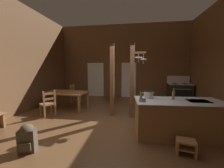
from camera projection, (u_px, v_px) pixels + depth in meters
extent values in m
cube|color=brown|center=(112.00, 127.00, 4.13)|extent=(8.17, 8.98, 0.10)
cube|color=brown|center=(123.00, 62.00, 7.95)|extent=(8.17, 0.14, 4.24)
cube|color=brown|center=(0.00, 57.00, 4.44)|extent=(0.14, 8.98, 4.24)
cube|color=white|center=(96.00, 80.00, 8.26)|extent=(1.00, 0.01, 2.05)
cube|color=white|center=(129.00, 80.00, 7.95)|extent=(0.84, 0.01, 2.05)
cube|color=olive|center=(178.00, 119.00, 3.44)|extent=(2.15, 1.03, 0.91)
cube|color=silver|center=(179.00, 101.00, 3.38)|extent=(2.22, 1.09, 0.02)
cube|color=black|center=(199.00, 101.00, 3.34)|extent=(0.54, 0.43, 0.00)
cube|color=black|center=(171.00, 126.00, 3.91)|extent=(1.99, 0.17, 0.10)
cube|color=black|center=(179.00, 93.00, 7.02)|extent=(1.13, 0.80, 0.90)
cube|color=black|center=(182.00, 95.00, 6.65)|extent=(0.93, 0.04, 0.52)
cylinder|color=silver|center=(182.00, 89.00, 6.59)|extent=(0.83, 0.06, 0.02)
cube|color=silver|center=(180.00, 84.00, 6.96)|extent=(1.17, 0.84, 0.03)
cube|color=silver|center=(178.00, 79.00, 7.29)|extent=(1.14, 0.08, 0.40)
cylinder|color=black|center=(186.00, 84.00, 6.76)|extent=(0.21, 0.21, 0.01)
cylinder|color=black|center=(176.00, 84.00, 6.86)|extent=(0.21, 0.21, 0.01)
cylinder|color=black|center=(184.00, 83.00, 7.06)|extent=(0.21, 0.21, 0.01)
cylinder|color=black|center=(174.00, 83.00, 7.16)|extent=(0.21, 0.21, 0.01)
cylinder|color=black|center=(190.00, 87.00, 6.52)|extent=(0.05, 0.03, 0.04)
cylinder|color=black|center=(185.00, 87.00, 6.56)|extent=(0.05, 0.03, 0.04)
cylinder|color=black|center=(180.00, 87.00, 6.61)|extent=(0.05, 0.03, 0.04)
cylinder|color=black|center=(175.00, 87.00, 6.65)|extent=(0.05, 0.03, 0.04)
cube|color=brown|center=(132.00, 81.00, 4.67)|extent=(0.15, 0.15, 2.59)
cube|color=brown|center=(138.00, 53.00, 4.52)|extent=(0.52, 0.11, 0.06)
cylinder|color=silver|center=(139.00, 55.00, 4.52)|extent=(0.01, 0.01, 0.15)
cylinder|color=silver|center=(138.00, 58.00, 4.53)|extent=(0.25, 0.25, 0.04)
cylinder|color=silver|center=(138.00, 60.00, 4.54)|extent=(0.02, 0.02, 0.14)
cylinder|color=silver|center=(144.00, 56.00, 4.49)|extent=(0.01, 0.01, 0.20)
cylinder|color=silver|center=(143.00, 59.00, 4.51)|extent=(0.21, 0.21, 0.04)
cylinder|color=silver|center=(143.00, 62.00, 4.51)|extent=(0.02, 0.02, 0.14)
cube|color=brown|center=(112.00, 80.00, 4.85)|extent=(0.14, 0.14, 2.59)
cube|color=#9E7044|center=(186.00, 141.00, 2.71)|extent=(0.41, 0.34, 0.04)
cube|color=#9E7044|center=(177.00, 146.00, 2.78)|extent=(0.09, 0.28, 0.26)
cube|color=#9E7044|center=(195.00, 149.00, 2.67)|extent=(0.09, 0.28, 0.26)
cube|color=#9E7044|center=(186.00, 148.00, 2.73)|extent=(0.37, 0.34, 0.03)
cube|color=olive|center=(67.00, 92.00, 5.71)|extent=(1.80, 1.10, 0.06)
cube|color=olive|center=(58.00, 98.00, 6.34)|extent=(0.09, 0.09, 0.68)
cube|color=olive|center=(88.00, 100.00, 5.91)|extent=(0.09, 0.09, 0.68)
cube|color=olive|center=(45.00, 102.00, 5.60)|extent=(0.09, 0.09, 0.68)
cube|color=olive|center=(79.00, 105.00, 5.17)|extent=(0.09, 0.09, 0.68)
cube|color=#9E7044|center=(76.00, 94.00, 6.67)|extent=(0.47, 0.47, 0.04)
cube|color=#9E7044|center=(81.00, 98.00, 6.87)|extent=(0.05, 0.05, 0.41)
cube|color=#9E7044|center=(79.00, 100.00, 6.50)|extent=(0.05, 0.05, 0.41)
cube|color=#9E7044|center=(74.00, 93.00, 6.87)|extent=(0.05, 0.05, 0.95)
cube|color=#9E7044|center=(71.00, 94.00, 6.49)|extent=(0.05, 0.05, 0.95)
cube|color=#9E7044|center=(72.00, 86.00, 6.64)|extent=(0.06, 0.38, 0.07)
cube|color=#9E7044|center=(72.00, 90.00, 6.66)|extent=(0.06, 0.38, 0.07)
cube|color=#9E7044|center=(48.00, 104.00, 4.92)|extent=(0.61, 0.61, 0.04)
cube|color=#9E7044|center=(41.00, 110.00, 4.94)|extent=(0.07, 0.07, 0.41)
cube|color=#9E7044|center=(51.00, 108.00, 5.22)|extent=(0.07, 0.07, 0.41)
cube|color=#9E7044|center=(44.00, 105.00, 4.65)|extent=(0.07, 0.07, 0.95)
cube|color=#9E7044|center=(55.00, 103.00, 4.92)|extent=(0.07, 0.07, 0.95)
cube|color=#9E7044|center=(49.00, 94.00, 4.74)|extent=(0.25, 0.33, 0.07)
cube|color=#9E7044|center=(49.00, 99.00, 4.77)|extent=(0.25, 0.33, 0.07)
cube|color=olive|center=(0.00, 120.00, 3.99)|extent=(0.31, 0.08, 0.40)
cube|color=#4C4233|center=(28.00, 140.00, 2.81)|extent=(0.37, 0.31, 0.48)
cube|color=#4C4233|center=(25.00, 147.00, 2.69)|extent=(0.23, 0.13, 0.17)
cylinder|color=black|center=(35.00, 137.00, 2.95)|extent=(0.05, 0.05, 0.38)
cylinder|color=black|center=(25.00, 138.00, 2.92)|extent=(0.05, 0.05, 0.38)
sphere|color=#4C4233|center=(27.00, 130.00, 2.78)|extent=(0.34, 0.34, 0.27)
cylinder|color=silver|center=(148.00, 95.00, 3.67)|extent=(0.25, 0.25, 0.18)
cylinder|color=black|center=(149.00, 91.00, 3.66)|extent=(0.26, 0.26, 0.01)
cylinder|color=silver|center=(143.00, 93.00, 3.68)|extent=(0.05, 0.02, 0.02)
cylinder|color=silver|center=(154.00, 93.00, 3.64)|extent=(0.05, 0.02, 0.02)
cylinder|color=slate|center=(142.00, 100.00, 3.29)|extent=(0.17, 0.17, 0.06)
cylinder|color=black|center=(142.00, 99.00, 3.29)|extent=(0.14, 0.14, 0.00)
cylinder|color=brown|center=(173.00, 95.00, 3.45)|extent=(0.07, 0.07, 0.23)
cylinder|color=brown|center=(174.00, 90.00, 3.43)|extent=(0.03, 0.03, 0.08)
cylinder|color=brown|center=(141.00, 95.00, 3.55)|extent=(0.07, 0.07, 0.18)
cylinder|color=brown|center=(141.00, 91.00, 3.54)|extent=(0.03, 0.03, 0.06)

